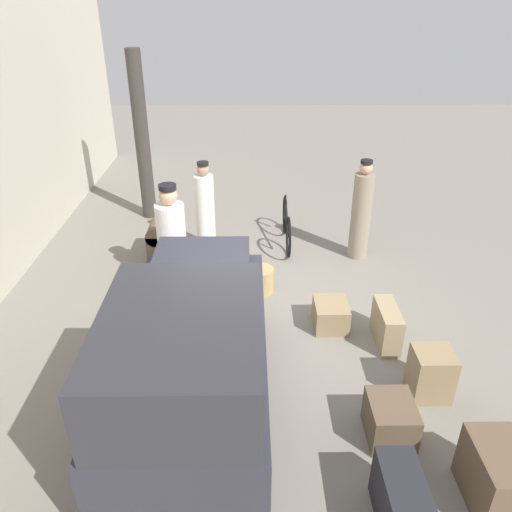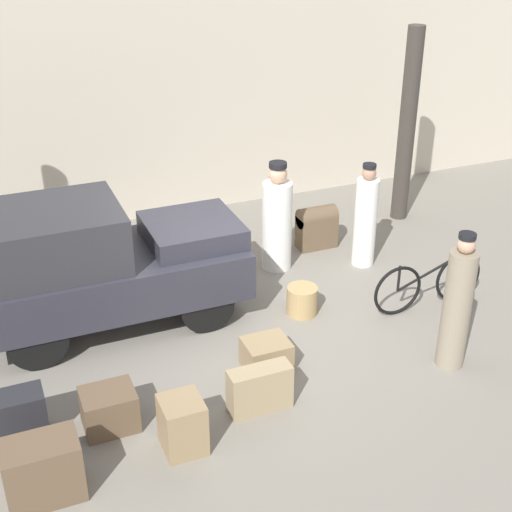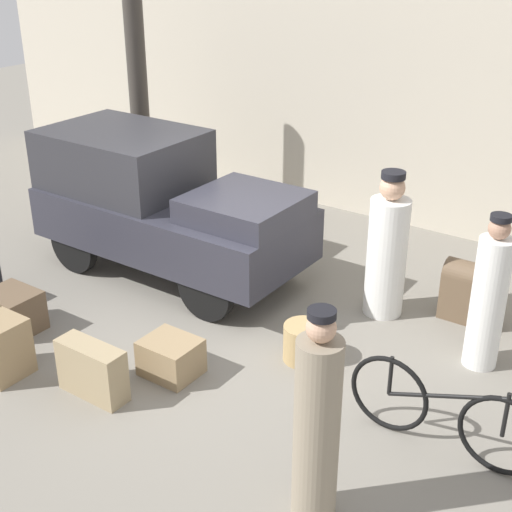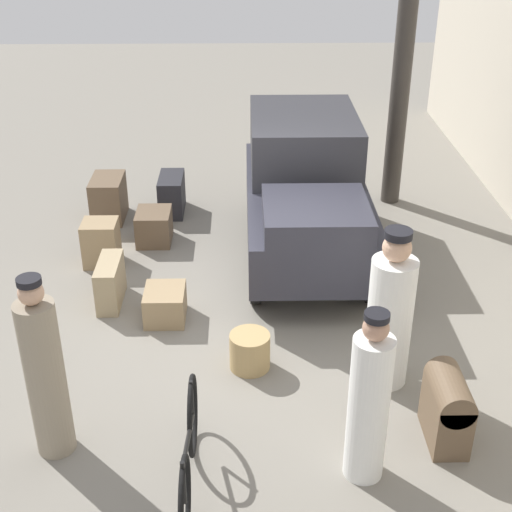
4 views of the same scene
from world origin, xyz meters
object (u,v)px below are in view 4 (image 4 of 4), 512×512
object	(u,v)px
truck	(306,188)
porter_lifting_near_truck	(45,374)
porter_carrying_trunk	(369,404)
trunk_wicker_pale	(165,304)
suitcase_tan_flat	(172,194)
trunk_umber_medium	(110,282)
trunk_barrel_dark	(447,406)
suitcase_black_upright	(108,198)
trunk_large_brown	(154,227)
porter_standing_middle	(390,316)
suitcase_small_leather	(101,243)
bicycle	(189,455)
wicker_basket	(250,351)

from	to	relation	value
truck	porter_lifting_near_truck	world-z (taller)	porter_lifting_near_truck
porter_carrying_trunk	trunk_wicker_pale	distance (m)	3.10
suitcase_tan_flat	trunk_umber_medium	xyz separation A→B (m)	(2.54, -0.50, -0.02)
trunk_umber_medium	trunk_barrel_dark	bearing A→B (deg)	54.54
trunk_umber_medium	porter_lifting_near_truck	bearing A→B (deg)	-2.30
suitcase_tan_flat	trunk_wicker_pale	xyz separation A→B (m)	(2.91, 0.17, -0.10)
suitcase_black_upright	suitcase_tan_flat	bearing A→B (deg)	103.02
porter_lifting_near_truck	trunk_large_brown	distance (m)	4.06
porter_standing_middle	trunk_barrel_dark	bearing A→B (deg)	23.90
truck	porter_lifting_near_truck	xyz separation A→B (m)	(3.67, -2.47, -0.12)
suitcase_tan_flat	trunk_wicker_pale	size ratio (longest dim) A/B	1.35
porter_standing_middle	trunk_umber_medium	xyz separation A→B (m)	(-1.52, -2.96, -0.48)
suitcase_small_leather	trunk_wicker_pale	size ratio (longest dim) A/B	1.11
trunk_barrel_dark	truck	bearing A→B (deg)	-165.04
porter_lifting_near_truck	bicycle	bearing A→B (deg)	67.45
wicker_basket	suitcase_tan_flat	bearing A→B (deg)	-163.79
porter_lifting_near_truck	trunk_large_brown	size ratio (longest dim) A/B	3.09
suitcase_black_upright	trunk_barrel_dark	bearing A→B (deg)	38.39
trunk_barrel_dark	suitcase_small_leather	bearing A→B (deg)	-132.75
suitcase_black_upright	trunk_barrel_dark	world-z (taller)	trunk_barrel_dark
suitcase_small_leather	suitcase_tan_flat	world-z (taller)	suitcase_small_leather
suitcase_black_upright	trunk_wicker_pale	bearing A→B (deg)	21.54
wicker_basket	suitcase_small_leather	world-z (taller)	suitcase_small_leather
bicycle	trunk_umber_medium	world-z (taller)	bicycle
suitcase_small_leather	trunk_umber_medium	world-z (taller)	suitcase_small_leather
trunk_umber_medium	suitcase_black_upright	bearing A→B (deg)	-170.39
bicycle	suitcase_black_upright	xyz separation A→B (m)	(-5.26, -1.51, -0.05)
suitcase_black_upright	trunk_umber_medium	world-z (taller)	suitcase_black_upright
suitcase_small_leather	suitcase_black_upright	distance (m)	1.39
truck	trunk_large_brown	distance (m)	2.17
bicycle	trunk_large_brown	size ratio (longest dim) A/B	3.00
bicycle	porter_standing_middle	bearing A→B (deg)	127.41
truck	porter_lifting_near_truck	distance (m)	4.42
trunk_barrel_dark	bicycle	bearing A→B (deg)	-76.08
porter_lifting_near_truck	trunk_wicker_pale	distance (m)	2.28
truck	porter_carrying_trunk	bearing A→B (deg)	2.63
truck	trunk_wicker_pale	world-z (taller)	truck
truck	wicker_basket	bearing A→B (deg)	-16.55
wicker_basket	suitcase_tan_flat	size ratio (longest dim) A/B	0.58
porter_standing_middle	porter_carrying_trunk	bearing A→B (deg)	-17.75
trunk_umber_medium	trunk_wicker_pale	distance (m)	0.77
bicycle	trunk_wicker_pale	xyz separation A→B (m)	(-2.56, -0.44, -0.18)
suitcase_tan_flat	trunk_large_brown	distance (m)	0.99
porter_carrying_trunk	suitcase_small_leather	world-z (taller)	porter_carrying_trunk
wicker_basket	suitcase_black_upright	bearing A→B (deg)	-150.98
suitcase_black_upright	suitcase_small_leather	bearing A→B (deg)	5.32
truck	bicycle	world-z (taller)	truck
porter_carrying_trunk	trunk_umber_medium	bearing A→B (deg)	-137.33
suitcase_tan_flat	trunk_barrel_dark	xyz separation A→B (m)	(4.92, 2.83, 0.08)
suitcase_tan_flat	porter_standing_middle	bearing A→B (deg)	31.15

